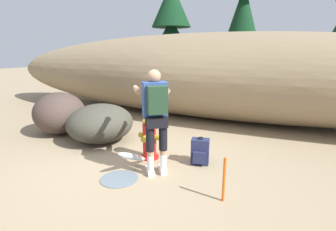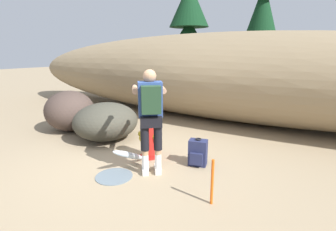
{
  "view_description": "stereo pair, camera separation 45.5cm",
  "coord_description": "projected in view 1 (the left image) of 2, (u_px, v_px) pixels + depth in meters",
  "views": [
    {
      "loc": [
        2.34,
        -3.43,
        1.87
      ],
      "look_at": [
        0.3,
        0.59,
        0.75
      ],
      "focal_mm": 27.41,
      "sensor_mm": 36.0,
      "label": 1
    },
    {
      "loc": [
        2.73,
        -3.2,
        1.87
      ],
      "look_at": [
        0.3,
        0.59,
        0.75
      ],
      "focal_mm": 27.41,
      "sensor_mm": 36.0,
      "label": 2
    }
  ],
  "objects": [
    {
      "name": "hydrant_water_jet",
      "position": [
        129.0,
        163.0,
        4.05
      ],
      "size": [
        0.57,
        1.04,
        0.46
      ],
      "color": "silver",
      "rests_on": "ground_plane"
    },
    {
      "name": "utility_worker",
      "position": [
        155.0,
        109.0,
        3.87
      ],
      "size": [
        0.93,
        0.99,
        1.62
      ],
      "rotation": [
        0.0,
        0.0,
        2.28
      ],
      "color": "beige",
      "rests_on": "ground_plane"
    },
    {
      "name": "fire_hydrant",
      "position": [
        149.0,
        139.0,
        4.56
      ],
      "size": [
        0.42,
        0.37,
        0.79
      ],
      "color": "red",
      "rests_on": "ground_plane"
    },
    {
      "name": "boulder_mid",
      "position": [
        100.0,
        123.0,
        5.43
      ],
      "size": [
        1.44,
        1.5,
        0.81
      ],
      "primitive_type": "ellipsoid",
      "rotation": [
        0.0,
        0.0,
        3.07
      ],
      "color": "#3D3B30",
      "rests_on": "ground_plane"
    },
    {
      "name": "spare_backpack",
      "position": [
        200.0,
        152.0,
        4.37
      ],
      "size": [
        0.34,
        0.33,
        0.47
      ],
      "rotation": [
        0.0,
        0.0,
        4.96
      ],
      "color": "#23284C",
      "rests_on": "ground_plane"
    },
    {
      "name": "pine_tree_far_left",
      "position": [
        171.0,
        35.0,
        12.14
      ],
      "size": [
        2.84,
        2.84,
        4.97
      ],
      "color": "#47331E",
      "rests_on": "ground_plane"
    },
    {
      "name": "pine_tree_left",
      "position": [
        243.0,
        8.0,
        10.74
      ],
      "size": [
        1.82,
        1.82,
        6.6
      ],
      "color": "#47331E",
      "rests_on": "ground_plane"
    },
    {
      "name": "survey_stake",
      "position": [
        224.0,
        180.0,
        3.24
      ],
      "size": [
        0.04,
        0.04,
        0.6
      ],
      "primitive_type": "cylinder",
      "color": "#E55914",
      "rests_on": "ground_plane"
    },
    {
      "name": "boulder_large",
      "position": [
        60.0,
        113.0,
        5.98
      ],
      "size": [
        1.74,
        1.71,
        0.96
      ],
      "primitive_type": "ellipsoid",
      "rotation": [
        0.0,
        0.0,
        2.52
      ],
      "color": "#453730",
      "rests_on": "ground_plane"
    },
    {
      "name": "dirt_embankment",
      "position": [
        208.0,
        76.0,
        7.43
      ],
      "size": [
        15.46,
        3.2,
        2.4
      ],
      "primitive_type": "ellipsoid",
      "color": "#897556",
      "rests_on": "ground_plane"
    },
    {
      "name": "ground_plane",
      "position": [
        137.0,
        164.0,
        4.45
      ],
      "size": [
        56.0,
        56.0,
        0.04
      ],
      "primitive_type": "cube",
      "color": "#998466"
    }
  ]
}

